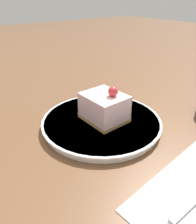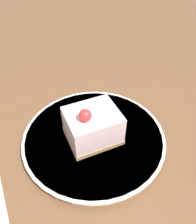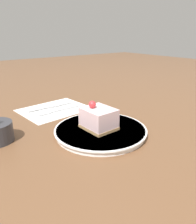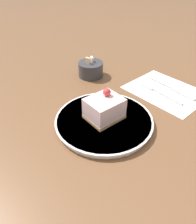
{
  "view_description": "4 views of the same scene",
  "coord_description": "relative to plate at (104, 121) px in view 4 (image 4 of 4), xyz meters",
  "views": [
    {
      "loc": [
        0.3,
        -0.23,
        0.27
      ],
      "look_at": [
        -0.03,
        0.02,
        0.04
      ],
      "focal_mm": 35.0,
      "sensor_mm": 36.0,
      "label": 1
    },
    {
      "loc": [
        0.05,
        0.3,
        0.33
      ],
      "look_at": [
        -0.05,
        0.02,
        0.06
      ],
      "focal_mm": 35.0,
      "sensor_mm": 36.0,
      "label": 2
    },
    {
      "loc": [
        -0.5,
        0.39,
        0.28
      ],
      "look_at": [
        -0.03,
        0.04,
        0.07
      ],
      "focal_mm": 35.0,
      "sensor_mm": 36.0,
      "label": 3
    },
    {
      "loc": [
        -0.33,
        -0.33,
        0.39
      ],
      "look_at": [
        -0.06,
        0.04,
        0.05
      ],
      "focal_mm": 35.0,
      "sensor_mm": 36.0,
      "label": 4
    }
  ],
  "objects": [
    {
      "name": "plate",
      "position": [
        0.0,
        0.0,
        0.0
      ],
      "size": [
        0.27,
        0.27,
        0.02
      ],
      "color": "white",
      "rests_on": "ground_plane"
    },
    {
      "name": "fork",
      "position": [
        0.25,
        0.02,
        -0.0
      ],
      "size": [
        0.02,
        0.17,
        0.0
      ],
      "rotation": [
        0.0,
        0.0,
        0.02
      ],
      "color": "silver",
      "rests_on": "napkin"
    },
    {
      "name": "cake_slice",
      "position": [
        0.0,
        0.0,
        0.04
      ],
      "size": [
        0.1,
        0.08,
        0.08
      ],
      "rotation": [
        0.0,
        0.0,
        0.05
      ],
      "color": "#AD8451",
      "rests_on": "plate"
    },
    {
      "name": "ground_plane",
      "position": [
        0.04,
        -0.04,
        -0.01
      ],
      "size": [
        4.0,
        4.0,
        0.0
      ],
      "primitive_type": "plane",
      "color": "brown"
    },
    {
      "name": "napkin",
      "position": [
        0.28,
        0.01,
        -0.01
      ],
      "size": [
        0.22,
        0.26,
        0.0
      ],
      "rotation": [
        0.0,
        0.0,
        0.1
      ],
      "color": "white",
      "rests_on": "ground_plane"
    },
    {
      "name": "sugar_bowl",
      "position": [
        0.13,
        0.26,
        0.02
      ],
      "size": [
        0.09,
        0.09,
        0.08
      ],
      "color": "#333338",
      "rests_on": "ground_plane"
    },
    {
      "name": "knife",
      "position": [
        0.3,
        -0.0,
        -0.0
      ],
      "size": [
        0.02,
        0.19,
        0.0
      ],
      "rotation": [
        0.0,
        0.0,
        0.02
      ],
      "color": "silver",
      "rests_on": "napkin"
    }
  ]
}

